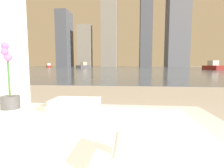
{
  "coord_description": "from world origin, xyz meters",
  "views": [
    {
      "loc": [
        0.33,
        -0.34,
        0.87
      ],
      "look_at": [
        0.09,
        2.09,
        0.61
      ],
      "focal_mm": 28.0,
      "sensor_mm": 36.0,
      "label": 1
    }
  ],
  "objects_px": {
    "faucet_far": "(119,148)",
    "towel_stack": "(76,105)",
    "potted_orchid": "(9,91)",
    "harbor_boat_0": "(213,67)"
  },
  "relations": [
    {
      "from": "towel_stack",
      "to": "harbor_boat_0",
      "type": "bearing_deg",
      "value": 64.62
    },
    {
      "from": "towel_stack",
      "to": "potted_orchid",
      "type": "bearing_deg",
      "value": 178.02
    },
    {
      "from": "towel_stack",
      "to": "faucet_far",
      "type": "bearing_deg",
      "value": -61.71
    },
    {
      "from": "faucet_far",
      "to": "potted_orchid",
      "type": "xyz_separation_m",
      "value": [
        -0.79,
        0.61,
        0.07
      ]
    },
    {
      "from": "potted_orchid",
      "to": "harbor_boat_0",
      "type": "height_order",
      "value": "harbor_boat_0"
    },
    {
      "from": "potted_orchid",
      "to": "towel_stack",
      "type": "distance_m",
      "value": 0.48
    },
    {
      "from": "faucet_far",
      "to": "towel_stack",
      "type": "distance_m",
      "value": 0.67
    },
    {
      "from": "faucet_far",
      "to": "harbor_boat_0",
      "type": "height_order",
      "value": "harbor_boat_0"
    },
    {
      "from": "towel_stack",
      "to": "harbor_boat_0",
      "type": "height_order",
      "value": "harbor_boat_0"
    },
    {
      "from": "potted_orchid",
      "to": "towel_stack",
      "type": "xyz_separation_m",
      "value": [
        0.47,
        -0.02,
        -0.08
      ]
    }
  ]
}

